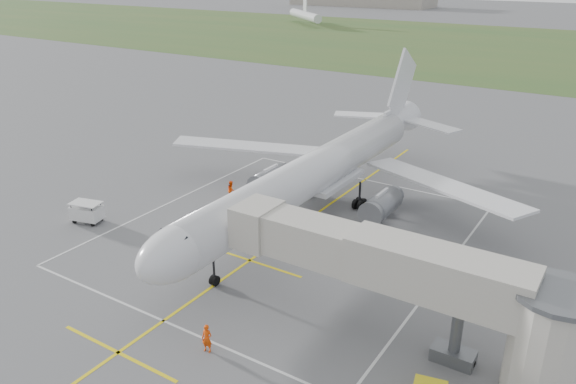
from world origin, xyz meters
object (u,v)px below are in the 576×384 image
Objects in this scene: airliner at (316,172)px; ramp_worker_nose at (207,339)px; baggage_cart at (87,212)px; jet_bridge at (424,284)px; ramp_worker_wing at (231,190)px.

airliner is 24.46× the size of ramp_worker_nose.
airliner reaches higher than baggage_cart.
airliner is at bearing 22.88° from baggage_cart.
jet_bridge is at bearing 21.46° from ramp_worker_nose.
jet_bridge is 13.81m from ramp_worker_nose.
ramp_worker_nose is at bearing -77.83° from airliner.
airliner is 23.79× the size of ramp_worker_wing.
ramp_worker_nose is (-11.07, -7.34, -3.79)m from jet_bridge.
ramp_worker_wing is (-9.31, -1.21, -3.41)m from airliner.
jet_bridge is 33.23m from baggage_cart.
ramp_worker_nose is (21.92, -8.59, -0.06)m from baggage_cart.
airliner is 2.00× the size of jet_bridge.
baggage_cart is 23.55m from ramp_worker_nose.
jet_bridge reaches higher than ramp_worker_wing.
baggage_cart is 1.62× the size of ramp_worker_wing.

